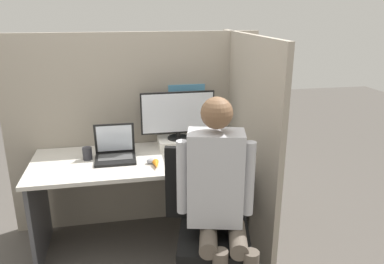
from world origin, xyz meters
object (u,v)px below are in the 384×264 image
at_px(pen_cup, 87,153).
at_px(monitor, 178,114).
at_px(laptop, 115,152).
at_px(office_chair, 207,222).
at_px(person, 219,193).
at_px(stapler, 234,152).
at_px(carrot_toy, 156,164).
at_px(paper_box, 178,142).

bearing_deg(pen_cup, monitor, 11.41).
distance_m(laptop, office_chair, 0.91).
bearing_deg(monitor, office_chair, -85.31).
bearing_deg(monitor, person, -83.90).
height_order(stapler, person, person).
height_order(laptop, office_chair, laptop).
height_order(laptop, stapler, laptop).
distance_m(laptop, person, 1.00).
xyz_separation_m(stapler, person, (-0.30, -0.66, 0.01)).
distance_m(carrot_toy, pen_cup, 0.57).
xyz_separation_m(monitor, laptop, (-0.52, -0.17, -0.23)).
distance_m(paper_box, office_chair, 0.86).
bearing_deg(carrot_toy, paper_box, 60.59).
relative_size(carrot_toy, pen_cup, 1.36).
bearing_deg(person, carrot_toy, 120.87).
bearing_deg(pen_cup, office_chair, -39.66).
bearing_deg(paper_box, person, -83.88).
xyz_separation_m(paper_box, office_chair, (0.07, -0.81, -0.28)).
bearing_deg(pen_cup, person, -44.06).
relative_size(stapler, pen_cup, 1.61).
xyz_separation_m(office_chair, pen_cup, (-0.80, 0.66, 0.30)).
relative_size(laptop, person, 0.22).
distance_m(stapler, office_chair, 0.68).
xyz_separation_m(office_chair, person, (0.04, -0.14, 0.29)).
distance_m(stapler, carrot_toy, 0.64).
bearing_deg(monitor, pen_cup, -168.59).
relative_size(paper_box, carrot_toy, 2.53).
xyz_separation_m(monitor, carrot_toy, (-0.23, -0.40, -0.26)).
xyz_separation_m(paper_box, person, (0.10, -0.95, 0.00)).
distance_m(laptop, pen_cup, 0.21).
relative_size(carrot_toy, person, 0.09).
distance_m(paper_box, carrot_toy, 0.46).
xyz_separation_m(paper_box, monitor, (0.00, 0.00, 0.25)).
bearing_deg(laptop, pen_cup, 172.75).
height_order(paper_box, laptop, laptop).
height_order(laptop, pen_cup, laptop).
distance_m(paper_box, laptop, 0.55).
bearing_deg(monitor, carrot_toy, -119.23).
xyz_separation_m(laptop, pen_cup, (-0.21, 0.03, -0.00)).
bearing_deg(office_chair, laptop, 132.74).
bearing_deg(monitor, stapler, -35.98).
bearing_deg(person, office_chair, 103.78).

